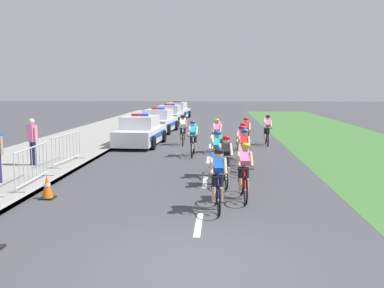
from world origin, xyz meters
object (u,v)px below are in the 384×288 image
cyclist_tenth (246,133)px  cyclist_eleventh (267,129)px  cyclist_second (244,170)px  cyclist_twelfth (183,129)px  police_car_nearest (141,132)px  cyclist_fourth (217,153)px  cyclist_ninth (193,138)px  traffic_cone_mid (47,187)px  cyclist_eighth (217,135)px  cyclist_seventh (243,141)px  crowd_barrier_rear (67,149)px  spectator_back (32,138)px  cyclist_fifth (244,150)px  cyclist_sixth (241,145)px  cyclist_lead (218,178)px  police_car_furthest (177,111)px  police_car_second (159,122)px  crowd_barrier_middle (32,166)px  cyclist_third (225,159)px  police_car_third (170,115)px

cyclist_tenth → cyclist_eleventh: (1.17, 1.76, 0.00)m
cyclist_second → cyclist_twelfth: (-2.48, 10.29, 0.00)m
cyclist_second → police_car_nearest: bearing=114.7°
cyclist_fourth → cyclist_ninth: size_ratio=1.00×
cyclist_ninth → cyclist_tenth: bearing=40.1°
cyclist_ninth → traffic_cone_mid: bearing=-115.5°
cyclist_second → cyclist_eighth: (-0.73, 7.93, 0.00)m
cyclist_seventh → cyclist_twelfth: (-2.76, 4.38, 0.00)m
cyclist_tenth → police_car_nearest: (-5.14, 1.13, -0.11)m
cyclist_second → cyclist_fourth: size_ratio=1.00×
police_car_nearest → crowd_barrier_rear: bearing=-106.7°
spectator_back → cyclist_fifth: bearing=-2.5°
cyclist_sixth → traffic_cone_mid: 7.24m
cyclist_fourth → cyclist_sixth: bearing=65.2°
crowd_barrier_rear → cyclist_eighth: bearing=33.5°
cyclist_lead → police_car_nearest: 11.58m
police_car_furthest → traffic_cone_mid: (-0.56, -28.30, -0.37)m
cyclist_fourth → police_car_furthest: police_car_furthest is taller
cyclist_fifth → police_car_second: (-4.74, 12.67, -0.11)m
police_car_nearest → cyclist_tenth: bearing=-12.4°
cyclist_sixth → traffic_cone_mid: bearing=-137.0°
crowd_barrier_middle → spectator_back: 3.13m
cyclist_fifth → cyclist_eighth: (-0.91, 4.47, 0.00)m
cyclist_eleventh → traffic_cone_mid: bearing=-122.5°
cyclist_fourth → cyclist_eighth: (-0.03, 5.12, 0.00)m
cyclist_sixth → spectator_back: size_ratio=1.03×
cyclist_second → cyclist_eleventh: bearing=80.6°
cyclist_lead → cyclist_third: 2.55m
cyclist_ninth → cyclist_lead: bearing=-82.2°
cyclist_eighth → crowd_barrier_middle: cyclist_eighth is taller
cyclist_third → cyclist_eleventh: size_ratio=1.00×
police_car_furthest → cyclist_lead: bearing=-82.4°
cyclist_fifth → traffic_cone_mid: bearing=-145.1°
cyclist_fifth → traffic_cone_mid: size_ratio=2.69×
cyclist_fourth → cyclist_seventh: bearing=72.5°
cyclist_twelfth → police_car_furthest: police_car_furthest is taller
police_car_third → spectator_back: 18.59m
cyclist_fourth → cyclist_lead: bearing=-89.6°
cyclist_third → police_car_third: 21.02m
cyclist_lead → cyclist_tenth: same height
police_car_furthest → crowd_barrier_rear: police_car_furthest is taller
cyclist_fifth → cyclist_seventh: size_ratio=1.00×
cyclist_fifth → police_car_second: police_car_second is taller
cyclist_fifth → police_car_furthest: 25.06m
cyclist_seventh → police_car_furthest: size_ratio=0.38×
cyclist_eighth → police_car_third: bearing=105.0°
cyclist_second → cyclist_ninth: 7.05m
cyclist_third → crowd_barrier_rear: size_ratio=0.74×
cyclist_second → cyclist_sixth: size_ratio=1.00×
spectator_back → cyclist_fourth: bearing=-8.4°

